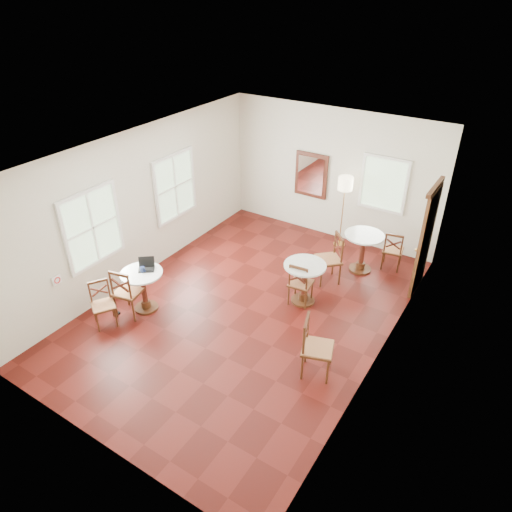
{
  "coord_description": "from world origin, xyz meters",
  "views": [
    {
      "loc": [
        3.86,
        -5.77,
        5.39
      ],
      "look_at": [
        0.0,
        0.3,
        1.0
      ],
      "focal_mm": 32.64,
      "sensor_mm": 36.0,
      "label": 1
    }
  ],
  "objects_px": {
    "chair_back_a": "(393,250)",
    "chair_back_b": "(330,259)",
    "cafe_table_back": "(363,248)",
    "laptop": "(147,266)",
    "navy_mug": "(143,270)",
    "power_adapter": "(117,313)",
    "cafe_table_near": "(143,287)",
    "water_glass": "(140,270)",
    "floor_lamp": "(345,188)",
    "chair_mid_b": "(316,347)",
    "mouse": "(143,270)",
    "chair_near_a": "(128,292)",
    "chair_mid_a": "(300,283)",
    "cafe_table_mid": "(304,279)",
    "chair_near_b": "(103,304)"
  },
  "relations": [
    {
      "from": "chair_back_a",
      "to": "chair_back_b",
      "type": "distance_m",
      "value": 1.48
    },
    {
      "from": "cafe_table_back",
      "to": "laptop",
      "type": "xyz_separation_m",
      "value": [
        -2.89,
        -3.26,
        0.33
      ]
    },
    {
      "from": "chair_back_a",
      "to": "navy_mug",
      "type": "bearing_deg",
      "value": 38.55
    },
    {
      "from": "power_adapter",
      "to": "cafe_table_near",
      "type": "bearing_deg",
      "value": 49.79
    },
    {
      "from": "laptop",
      "to": "water_glass",
      "type": "relative_size",
      "value": 3.98
    },
    {
      "from": "chair_back_b",
      "to": "floor_lamp",
      "type": "relative_size",
      "value": 0.62
    },
    {
      "from": "chair_mid_b",
      "to": "floor_lamp",
      "type": "height_order",
      "value": "floor_lamp"
    },
    {
      "from": "mouse",
      "to": "floor_lamp",
      "type": "bearing_deg",
      "value": 75.36
    },
    {
      "from": "chair_mid_b",
      "to": "chair_near_a",
      "type": "bearing_deg",
      "value": 79.63
    },
    {
      "from": "cafe_table_near",
      "to": "cafe_table_back",
      "type": "bearing_deg",
      "value": 49.8
    },
    {
      "from": "chair_near_a",
      "to": "navy_mug",
      "type": "xyz_separation_m",
      "value": [
        0.14,
        0.3,
        0.36
      ]
    },
    {
      "from": "cafe_table_near",
      "to": "chair_near_a",
      "type": "xyz_separation_m",
      "value": [
        -0.12,
        -0.27,
        -0.0
      ]
    },
    {
      "from": "chair_near_a",
      "to": "chair_mid_a",
      "type": "distance_m",
      "value": 3.16
    },
    {
      "from": "cafe_table_near",
      "to": "mouse",
      "type": "relative_size",
      "value": 8.19
    },
    {
      "from": "chair_back_b",
      "to": "laptop",
      "type": "relative_size",
      "value": 2.79
    },
    {
      "from": "cafe_table_mid",
      "to": "chair_near_b",
      "type": "bearing_deg",
      "value": -137.17
    },
    {
      "from": "laptop",
      "to": "water_glass",
      "type": "xyz_separation_m",
      "value": [
        -0.02,
        -0.16,
        -0.0
      ]
    },
    {
      "from": "mouse",
      "to": "navy_mug",
      "type": "height_order",
      "value": "navy_mug"
    },
    {
      "from": "cafe_table_near",
      "to": "cafe_table_back",
      "type": "height_order",
      "value": "cafe_table_back"
    },
    {
      "from": "chair_back_a",
      "to": "laptop",
      "type": "height_order",
      "value": "laptop"
    },
    {
      "from": "power_adapter",
      "to": "mouse",
      "type": "bearing_deg",
      "value": 52.85
    },
    {
      "from": "chair_mid_a",
      "to": "floor_lamp",
      "type": "distance_m",
      "value": 2.66
    },
    {
      "from": "laptop",
      "to": "cafe_table_near",
      "type": "bearing_deg",
      "value": -124.51
    },
    {
      "from": "cafe_table_mid",
      "to": "chair_back_a",
      "type": "xyz_separation_m",
      "value": [
        1.02,
        2.06,
        -0.08
      ]
    },
    {
      "from": "cafe_table_mid",
      "to": "chair_mid_b",
      "type": "xyz_separation_m",
      "value": [
        1.01,
        -1.56,
        -0.0
      ]
    },
    {
      "from": "chair_back_a",
      "to": "mouse",
      "type": "bearing_deg",
      "value": 38.32
    },
    {
      "from": "chair_mid_a",
      "to": "chair_back_a",
      "type": "bearing_deg",
      "value": -121.84
    },
    {
      "from": "cafe_table_back",
      "to": "power_adapter",
      "type": "height_order",
      "value": "cafe_table_back"
    },
    {
      "from": "mouse",
      "to": "chair_near_a",
      "type": "bearing_deg",
      "value": -99.53
    },
    {
      "from": "mouse",
      "to": "cafe_table_mid",
      "type": "bearing_deg",
      "value": 48.16
    },
    {
      "from": "cafe_table_back",
      "to": "chair_back_b",
      "type": "distance_m",
      "value": 0.83
    },
    {
      "from": "floor_lamp",
      "to": "navy_mug",
      "type": "relative_size",
      "value": 13.05
    },
    {
      "from": "cafe_table_near",
      "to": "chair_near_b",
      "type": "distance_m",
      "value": 0.77
    },
    {
      "from": "chair_mid_b",
      "to": "laptop",
      "type": "xyz_separation_m",
      "value": [
        -3.39,
        -0.06,
        0.34
      ]
    },
    {
      "from": "water_glass",
      "to": "floor_lamp",
      "type": "bearing_deg",
      "value": 63.23
    },
    {
      "from": "cafe_table_mid",
      "to": "chair_near_a",
      "type": "xyz_separation_m",
      "value": [
        -2.5,
        -2.05,
        -0.02
      ]
    },
    {
      "from": "cafe_table_back",
      "to": "power_adapter",
      "type": "bearing_deg",
      "value": -130.2
    },
    {
      "from": "chair_near_a",
      "to": "chair_mid_b",
      "type": "height_order",
      "value": "chair_mid_b"
    },
    {
      "from": "chair_near_a",
      "to": "mouse",
      "type": "bearing_deg",
      "value": -123.33
    },
    {
      "from": "chair_mid_a",
      "to": "cafe_table_near",
      "type": "bearing_deg",
      "value": 30.43
    },
    {
      "from": "cafe_table_mid",
      "to": "navy_mug",
      "type": "height_order",
      "value": "navy_mug"
    },
    {
      "from": "floor_lamp",
      "to": "laptop",
      "type": "bearing_deg",
      "value": -117.45
    },
    {
      "from": "chair_near_a",
      "to": "mouse",
      "type": "height_order",
      "value": "chair_near_a"
    },
    {
      "from": "cafe_table_mid",
      "to": "chair_mid_a",
      "type": "height_order",
      "value": "chair_mid_a"
    },
    {
      "from": "chair_back_b",
      "to": "water_glass",
      "type": "height_order",
      "value": "chair_back_b"
    },
    {
      "from": "chair_back_a",
      "to": "power_adapter",
      "type": "xyz_separation_m",
      "value": [
        -3.74,
        -4.24,
        -0.42
      ]
    },
    {
      "from": "cafe_table_back",
      "to": "chair_near_b",
      "type": "distance_m",
      "value": 5.2
    },
    {
      "from": "cafe_table_near",
      "to": "chair_near_a",
      "type": "relative_size",
      "value": 0.81
    },
    {
      "from": "laptop",
      "to": "chair_mid_a",
      "type": "bearing_deg",
      "value": -4.85
    },
    {
      "from": "chair_back_a",
      "to": "chair_mid_a",
      "type": "bearing_deg",
      "value": 53.91
    }
  ]
}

